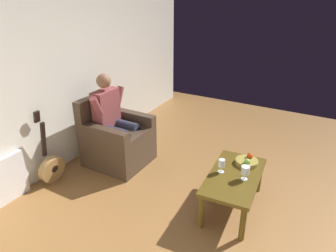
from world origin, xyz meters
name	(u,v)px	position (x,y,z in m)	size (l,w,h in m)	color
ground_plane	(274,226)	(0.00, 0.00, 0.00)	(6.86, 6.86, 0.00)	brown
wall_back	(60,74)	(0.00, -2.86, 1.25)	(6.12, 0.06, 2.50)	silver
armchair	(116,140)	(-0.26, -2.24, 0.33)	(0.75, 0.80, 0.94)	#403123
person_seated	(114,117)	(-0.26, -2.25, 0.68)	(0.65, 0.57, 1.26)	brown
coffee_table	(234,180)	(-0.08, -0.49, 0.36)	(1.01, 0.59, 0.43)	#524014
guitar	(51,167)	(0.53, -2.66, 0.21)	(0.35, 0.20, 0.95)	#AB8349
wine_glass_near	(245,171)	(-0.05, -0.38, 0.54)	(0.09, 0.09, 0.16)	silver
wine_glass_far	(222,164)	(-0.06, -0.64, 0.53)	(0.07, 0.07, 0.16)	silver
fruit_bowl	(247,161)	(-0.37, -0.44, 0.46)	(0.26, 0.26, 0.11)	olive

